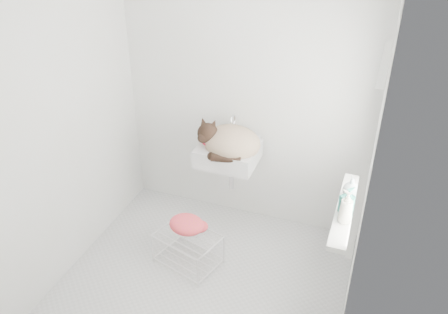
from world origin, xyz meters
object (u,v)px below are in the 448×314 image
(sink, at_px, (228,146))
(bottle_c, at_px, (350,196))
(wire_rack, at_px, (188,249))
(bottle_b, at_px, (346,213))
(bottle_a, at_px, (344,222))
(cat, at_px, (229,142))

(sink, xyz_separation_m, bottle_c, (1.06, -0.39, 0.00))
(wire_rack, relative_size, bottle_c, 3.26)
(sink, distance_m, bottle_b, 1.22)
(sink, relative_size, bottle_a, 2.49)
(cat, xyz_separation_m, bottle_a, (1.05, -0.68, -0.04))
(wire_rack, bearing_deg, bottle_b, -0.36)
(bottle_a, distance_m, bottle_c, 0.31)
(bottle_a, bearing_deg, bottle_b, 90.00)
(bottle_b, bearing_deg, sink, 150.58)
(bottle_a, bearing_deg, wire_rack, 174.64)
(wire_rack, bearing_deg, bottle_a, -5.36)
(cat, relative_size, wire_rack, 1.08)
(cat, bearing_deg, bottle_a, -27.56)
(wire_rack, xyz_separation_m, bottle_a, (1.20, -0.11, 0.70))
(wire_rack, height_order, bottle_c, bottle_c)
(cat, distance_m, wire_rack, 0.95)
(cat, height_order, bottle_c, cat)
(cat, bearing_deg, wire_rack, -99.10)
(cat, relative_size, bottle_c, 3.54)
(wire_rack, distance_m, bottle_a, 1.39)
(bottle_b, bearing_deg, bottle_c, 90.00)
(bottle_a, bearing_deg, cat, 146.90)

